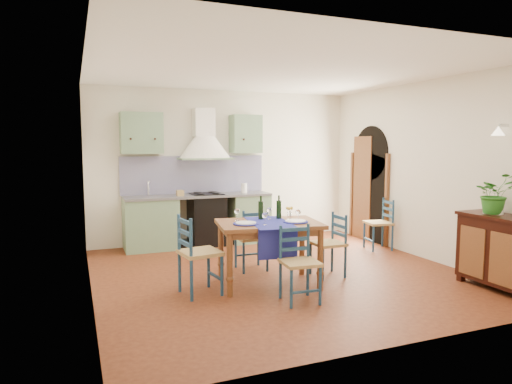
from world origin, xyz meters
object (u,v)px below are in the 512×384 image
at_px(dining_table, 269,229).
at_px(sideboard, 501,249).
at_px(potted_plant, 494,193).
at_px(chair_near, 299,263).

relative_size(dining_table, sideboard, 1.34).
xyz_separation_m(sideboard, potted_plant, (0.01, 0.15, 0.68)).
height_order(sideboard, potted_plant, potted_plant).
bearing_deg(sideboard, chair_near, 167.77).
relative_size(dining_table, chair_near, 1.61).
xyz_separation_m(dining_table, chair_near, (0.08, -0.69, -0.27)).
distance_m(dining_table, sideboard, 2.90).
bearing_deg(dining_table, potted_plant, -22.54).
bearing_deg(potted_plant, dining_table, 157.46).
bearing_deg(potted_plant, sideboard, -95.23).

